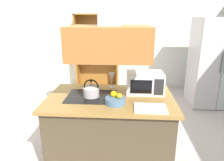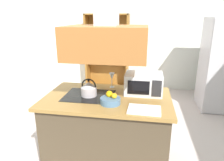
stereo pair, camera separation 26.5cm
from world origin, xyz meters
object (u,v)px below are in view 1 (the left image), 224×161
(kettle, at_px, (91,89))
(wine_glass_on_counter, at_px, (112,77))
(fruit_bowl, at_px, (115,100))
(cutting_board, at_px, (150,108))
(refrigerator, at_px, (215,63))
(dish_cabinet, at_px, (97,57))
(microwave, at_px, (145,82))

(kettle, distance_m, wine_glass_on_counter, 0.43)
(kettle, distance_m, fruit_bowl, 0.36)
(cutting_board, relative_size, fruit_bowl, 1.49)
(refrigerator, distance_m, dish_cabinet, 2.71)
(refrigerator, xyz_separation_m, kettle, (-2.25, -1.99, 0.08))
(kettle, relative_size, wine_glass_on_counter, 1.05)
(refrigerator, xyz_separation_m, wine_glass_on_counter, (-2.03, -1.63, 0.14))
(dish_cabinet, distance_m, wine_glass_on_counter, 2.58)
(refrigerator, relative_size, fruit_bowl, 8.00)
(refrigerator, relative_size, kettle, 8.39)
(dish_cabinet, bearing_deg, kettle, -83.90)
(dish_cabinet, height_order, fruit_bowl, dish_cabinet)
(kettle, xyz_separation_m, fruit_bowl, (0.30, -0.19, -0.05))
(wine_glass_on_counter, distance_m, fruit_bowl, 0.56)
(cutting_board, distance_m, microwave, 0.53)
(microwave, xyz_separation_m, wine_glass_on_counter, (-0.43, 0.16, 0.02))
(refrigerator, distance_m, microwave, 2.40)
(wine_glass_on_counter, height_order, fruit_bowl, wine_glass_on_counter)
(kettle, relative_size, fruit_bowl, 0.95)
(dish_cabinet, xyz_separation_m, cutting_board, (0.99, -3.18, 0.07))
(kettle, height_order, fruit_bowl, kettle)
(dish_cabinet, relative_size, cutting_board, 5.57)
(wine_glass_on_counter, bearing_deg, cutting_board, -55.90)
(microwave, bearing_deg, refrigerator, 48.24)
(kettle, height_order, wine_glass_on_counter, kettle)
(wine_glass_on_counter, bearing_deg, microwave, -19.95)
(refrigerator, xyz_separation_m, microwave, (-1.60, -1.79, 0.12))
(cutting_board, bearing_deg, wine_glass_on_counter, 124.10)
(fruit_bowl, bearing_deg, refrigerator, 48.17)
(kettle, relative_size, microwave, 0.47)
(cutting_board, relative_size, wine_glass_on_counter, 1.65)
(wine_glass_on_counter, relative_size, fruit_bowl, 0.90)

